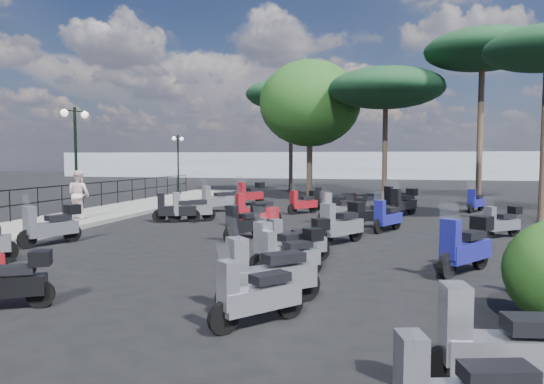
% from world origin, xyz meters
% --- Properties ---
extents(ground, '(120.00, 120.00, 0.00)m').
position_xyz_m(ground, '(0.00, 0.00, 0.00)').
color(ground, black).
rests_on(ground, ground).
extents(sidewalk, '(3.00, 30.00, 0.15)m').
position_xyz_m(sidewalk, '(-6.50, 3.00, 0.07)').
color(sidewalk, slate).
rests_on(sidewalk, ground).
extents(railing, '(0.04, 26.04, 1.10)m').
position_xyz_m(railing, '(-7.80, 2.80, 0.90)').
color(railing, black).
rests_on(railing, sidewalk).
extents(lamp_post_1, '(0.55, 1.18, 4.13)m').
position_xyz_m(lamp_post_1, '(-7.17, 3.53, 2.50)').
color(lamp_post_1, black).
rests_on(lamp_post_1, sidewalk).
extents(lamp_post_2, '(0.39, 1.03, 3.53)m').
position_xyz_m(lamp_post_2, '(-7.39, 13.70, 2.16)').
color(lamp_post_2, black).
rests_on(lamp_post_2, sidewalk).
extents(pedestrian_far, '(0.97, 0.83, 1.73)m').
position_xyz_m(pedestrian_far, '(-6.14, 2.17, 1.01)').
color(pedestrian_far, beige).
rests_on(pedestrian_far, sidewalk).
extents(scooter_0, '(1.36, 0.84, 1.18)m').
position_xyz_m(scooter_0, '(-1.10, -7.03, 0.44)').
color(scooter_0, black).
rests_on(scooter_0, ground).
extents(scooter_2, '(0.94, 1.61, 1.37)m').
position_xyz_m(scooter_2, '(-4.09, -2.03, 0.52)').
color(scooter_2, black).
rests_on(scooter_2, ground).
extents(scooter_3, '(1.54, 1.03, 1.39)m').
position_xyz_m(scooter_3, '(-2.28, 3.16, 0.48)').
color(scooter_3, black).
rests_on(scooter_3, ground).
extents(scooter_4, '(1.18, 1.55, 1.46)m').
position_xyz_m(scooter_4, '(-2.42, 6.37, 0.51)').
color(scooter_4, black).
rests_on(scooter_4, ground).
extents(scooter_5, '(1.11, 1.63, 1.45)m').
position_xyz_m(scooter_5, '(-1.86, 9.80, 0.54)').
color(scooter_5, black).
rests_on(scooter_5, ground).
extents(scooter_8, '(0.89, 1.52, 1.30)m').
position_xyz_m(scooter_8, '(0.70, -0.11, 0.49)').
color(scooter_8, black).
rests_on(scooter_8, ground).
extents(scooter_9, '(1.55, 1.19, 1.46)m').
position_xyz_m(scooter_9, '(0.29, 2.54, 0.51)').
color(scooter_9, black).
rests_on(scooter_9, ground).
extents(scooter_10, '(1.65, 0.79, 1.36)m').
position_xyz_m(scooter_10, '(-2.76, 2.89, 0.47)').
color(scooter_10, black).
rests_on(scooter_10, ground).
extents(scooter_11, '(1.17, 1.26, 1.25)m').
position_xyz_m(scooter_11, '(1.28, 6.69, 0.47)').
color(scooter_11, black).
rests_on(scooter_11, ground).
extents(scooter_12, '(1.41, 1.30, 1.44)m').
position_xyz_m(scooter_12, '(2.77, -6.02, 0.50)').
color(scooter_12, black).
rests_on(scooter_12, ground).
extents(scooter_13, '(1.09, 1.23, 1.23)m').
position_xyz_m(scooter_13, '(2.80, -6.87, 0.43)').
color(scooter_13, black).
rests_on(scooter_13, ground).
extents(scooter_14, '(1.18, 1.44, 1.39)m').
position_xyz_m(scooter_14, '(2.57, -3.87, 0.48)').
color(scooter_14, black).
rests_on(scooter_14, ground).
extents(scooter_15, '(1.16, 1.61, 1.45)m').
position_xyz_m(scooter_15, '(3.42, -0.18, 0.55)').
color(scooter_15, black).
rests_on(scooter_15, ground).
extents(scooter_16, '(1.68, 0.86, 1.40)m').
position_xyz_m(scooter_16, '(3.14, 3.94, 0.53)').
color(scooter_16, black).
rests_on(scooter_16, ground).
extents(scooter_17, '(1.58, 0.82, 1.33)m').
position_xyz_m(scooter_17, '(2.16, 8.22, 0.46)').
color(scooter_17, black).
rests_on(scooter_17, ground).
extents(scooter_18, '(1.79, 0.61, 1.43)m').
position_xyz_m(scooter_18, '(5.66, -8.30, 0.49)').
color(scooter_18, black).
rests_on(scooter_18, ground).
extents(scooter_19, '(1.18, 1.22, 1.23)m').
position_xyz_m(scooter_19, '(2.77, -4.17, 0.46)').
color(scooter_19, black).
rests_on(scooter_19, ground).
extents(scooter_20, '(1.39, 1.06, 1.27)m').
position_xyz_m(scooter_20, '(2.67, -2.78, 0.48)').
color(scooter_20, black).
rests_on(scooter_20, ground).
extents(scooter_21, '(0.92, 1.50, 1.31)m').
position_xyz_m(scooter_21, '(4.63, 2.30, 0.45)').
color(scooter_21, black).
rests_on(scooter_21, ground).
extents(scooter_22, '(1.57, 0.78, 1.30)m').
position_xyz_m(scooter_22, '(4.18, 3.10, 0.45)').
color(scooter_22, black).
rests_on(scooter_22, ground).
extents(scooter_23, '(1.43, 1.28, 1.44)m').
position_xyz_m(scooter_23, '(5.11, 8.06, 0.50)').
color(scooter_23, black).
rests_on(scooter_23, ground).
extents(scooter_25, '(1.24, 1.58, 1.46)m').
position_xyz_m(scooter_25, '(6.10, -3.00, 0.55)').
color(scooter_25, black).
rests_on(scooter_25, ground).
extents(scooter_27, '(1.26, 1.04, 1.19)m').
position_xyz_m(scooter_27, '(7.86, 1.90, 0.45)').
color(scooter_27, black).
rests_on(scooter_27, ground).
extents(scooter_28, '(1.13, 1.59, 1.43)m').
position_xyz_m(scooter_28, '(5.31, 6.76, 0.54)').
color(scooter_28, black).
rests_on(scooter_28, ground).
extents(scooter_29, '(0.93, 1.46, 1.29)m').
position_xyz_m(scooter_29, '(8.36, 8.81, 0.45)').
color(scooter_29, black).
rests_on(scooter_29, ground).
extents(broadleaf_tree, '(6.06, 6.06, 8.15)m').
position_xyz_m(broadleaf_tree, '(0.15, 15.92, 5.56)').
color(broadleaf_tree, '#38281E').
rests_on(broadleaf_tree, ground).
extents(pine_0, '(6.07, 6.07, 7.03)m').
position_xyz_m(pine_0, '(4.57, 13.24, 5.95)').
color(pine_0, '#38281E').
rests_on(pine_0, ground).
extents(pine_1, '(5.51, 5.51, 8.50)m').
position_xyz_m(pine_1, '(9.09, 12.35, 7.50)').
color(pine_1, '#38281E').
rests_on(pine_1, ground).
extents(pine_2, '(6.31, 6.31, 7.82)m').
position_xyz_m(pine_2, '(-1.81, 20.26, 6.70)').
color(pine_2, '#38281E').
rests_on(pine_2, ground).
extents(distant_hills, '(70.00, 8.00, 3.00)m').
position_xyz_m(distant_hills, '(0.00, 45.00, 1.50)').
color(distant_hills, gray).
rests_on(distant_hills, ground).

